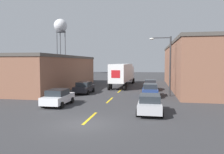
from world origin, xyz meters
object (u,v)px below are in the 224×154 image
object	(u,v)px
parked_car_right_mid	(150,90)
parked_car_right_near	(150,104)
water_tower	(61,27)
street_lamp	(167,61)
parked_car_left_far	(84,87)
parked_car_left_near	(58,97)
parked_car_right_far	(150,85)
semi_truck	(123,73)

from	to	relation	value
parked_car_right_mid	parked_car_right_near	bearing A→B (deg)	-90.00
parked_car_right_near	water_tower	xyz separation A→B (m)	(-31.28, 54.94, 15.82)
water_tower	street_lamp	bearing A→B (deg)	-53.62
street_lamp	parked_car_left_far	bearing A→B (deg)	176.87
parked_car_left_far	parked_car_right_mid	xyz separation A→B (m)	(8.81, -1.10, 0.00)
parked_car_left_far	water_tower	distance (m)	52.42
parked_car_right_near	water_tower	bearing A→B (deg)	119.65
parked_car_left_far	parked_car_right_mid	bearing A→B (deg)	-7.10
parked_car_left_near	parked_car_right_far	xyz separation A→B (m)	(8.81, 13.70, 0.00)
parked_car_right_near	parked_car_right_mid	bearing A→B (deg)	90.00
parked_car_left_near	water_tower	size ratio (longest dim) A/B	0.22
parked_car_left_near	parked_car_right_mid	world-z (taller)	same
parked_car_right_near	water_tower	world-z (taller)	water_tower
parked_car_left_near	street_lamp	xyz separation A→B (m)	(10.86, 7.83, 3.51)
parked_car_left_near	parked_car_right_near	size ratio (longest dim) A/B	1.00
parked_car_left_near	parked_car_left_far	world-z (taller)	same
semi_truck	street_lamp	distance (m)	12.93
parked_car_left_far	parked_car_right_far	size ratio (longest dim) A/B	1.00
parked_car_right_mid	water_tower	world-z (taller)	water_tower
parked_car_left_near	street_lamp	distance (m)	13.84
parked_car_right_near	parked_car_left_far	bearing A→B (deg)	130.55
parked_car_right_far	water_tower	world-z (taller)	water_tower
water_tower	street_lamp	distance (m)	57.52
semi_truck	parked_car_right_near	size ratio (longest dim) A/B	3.39
semi_truck	parked_car_right_far	bearing A→B (deg)	-44.08
parked_car_right_mid	water_tower	xyz separation A→B (m)	(-31.28, 45.74, 15.82)
semi_truck	parked_car_right_far	xyz separation A→B (m)	(4.78, -4.93, -1.51)
semi_truck	parked_car_right_far	size ratio (longest dim) A/B	3.39
parked_car_left_near	parked_car_right_near	xyz separation A→B (m)	(8.81, -1.88, 0.00)
semi_truck	water_tower	xyz separation A→B (m)	(-26.50, 34.43, 14.31)
water_tower	street_lamp	size ratio (longest dim) A/B	2.63
water_tower	parked_car_right_mid	bearing A→B (deg)	-55.64
semi_truck	street_lamp	world-z (taller)	street_lamp
parked_car_right_near	street_lamp	world-z (taller)	street_lamp
parked_car_right_mid	street_lamp	xyz separation A→B (m)	(2.05, 0.50, 3.51)
semi_truck	parked_car_right_near	bearing A→B (deg)	-75.08
water_tower	parked_car_left_near	bearing A→B (deg)	-67.06
parked_car_right_mid	parked_car_right_near	size ratio (longest dim) A/B	1.00
semi_truck	parked_car_left_far	bearing A→B (deg)	-109.76
water_tower	parked_car_right_far	bearing A→B (deg)	-51.53
parked_car_left_far	parked_car_right_mid	size ratio (longest dim) A/B	1.00
water_tower	parked_car_left_far	bearing A→B (deg)	-63.29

